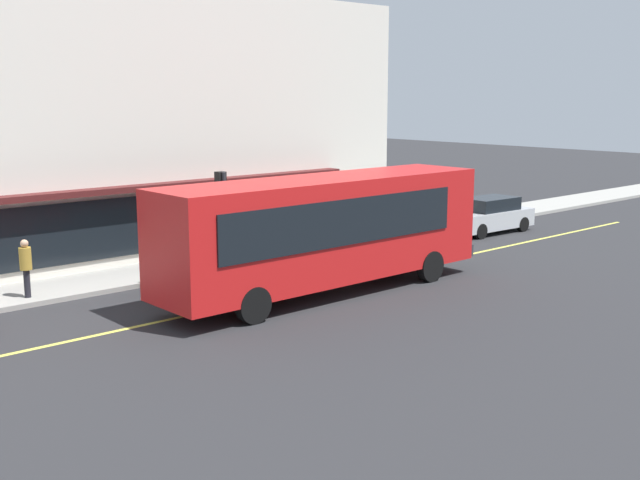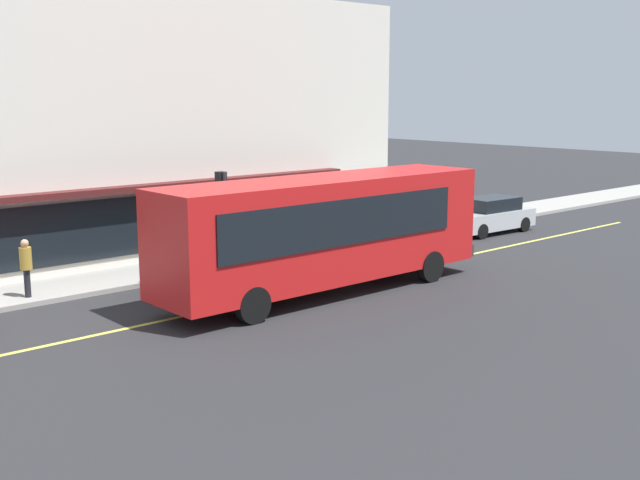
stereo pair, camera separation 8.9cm
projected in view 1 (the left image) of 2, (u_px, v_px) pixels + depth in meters
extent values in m
plane|color=#28282B|center=(337.00, 283.00, 24.91)|extent=(120.00, 120.00, 0.00)
cube|color=#9E9B93|center=(245.00, 257.00, 28.51)|extent=(80.00, 2.63, 0.15)
cube|color=#D8D14C|center=(337.00, 283.00, 24.91)|extent=(36.00, 0.16, 0.01)
cube|color=silver|center=(84.00, 122.00, 31.12)|extent=(22.77, 11.51, 9.60)
cube|color=#4C1919|center=(164.00, 186.00, 27.08)|extent=(15.94, 0.70, 0.20)
cube|color=black|center=(163.00, 222.00, 27.48)|extent=(13.66, 0.08, 2.00)
cube|color=red|center=(325.00, 228.00, 23.32)|extent=(11.01, 2.54, 3.00)
cube|color=black|center=(443.00, 200.00, 26.80)|extent=(0.13, 2.10, 1.80)
cube|color=black|center=(290.00, 212.00, 23.99)|extent=(8.80, 0.10, 1.32)
cube|color=black|center=(347.00, 222.00, 22.12)|extent=(8.80, 0.10, 1.32)
cube|color=#0CF259|center=(446.00, 174.00, 26.68)|extent=(0.09, 1.90, 0.36)
cube|color=#2D2D33|center=(444.00, 245.00, 27.16)|extent=(0.17, 2.40, 0.40)
cylinder|color=black|center=(380.00, 255.00, 26.72)|extent=(1.00, 0.30, 1.00)
cylinder|color=black|center=(430.00, 266.00, 25.06)|extent=(1.00, 0.30, 1.00)
cylinder|color=black|center=(206.00, 289.00, 22.14)|extent=(1.00, 0.30, 1.00)
cylinder|color=black|center=(253.00, 305.00, 20.48)|extent=(1.00, 0.30, 1.00)
cylinder|color=#2D2D33|center=(225.00, 219.00, 26.47)|extent=(0.12, 0.12, 3.20)
cube|color=black|center=(221.00, 185.00, 26.41)|extent=(0.30, 0.30, 0.90)
sphere|color=red|center=(218.00, 177.00, 26.48)|extent=(0.18, 0.18, 0.18)
sphere|color=orange|center=(218.00, 184.00, 26.53)|extent=(0.18, 0.18, 0.18)
sphere|color=green|center=(218.00, 192.00, 26.58)|extent=(0.18, 0.18, 0.18)
cube|color=black|center=(223.00, 265.00, 24.79)|extent=(4.38, 2.01, 0.75)
cube|color=black|center=(218.00, 245.00, 24.58)|extent=(2.48, 1.63, 0.55)
cylinder|color=black|center=(246.00, 263.00, 26.34)|extent=(0.65, 0.25, 0.64)
cylinder|color=black|center=(275.00, 272.00, 25.09)|extent=(0.65, 0.25, 0.64)
cylinder|color=black|center=(171.00, 275.00, 24.59)|extent=(0.65, 0.25, 0.64)
cylinder|color=black|center=(197.00, 285.00, 23.34)|extent=(0.65, 0.25, 0.64)
cube|color=#B7BABF|center=(487.00, 219.00, 33.85)|extent=(4.38, 1.99, 0.75)
cube|color=black|center=(490.00, 204.00, 33.83)|extent=(2.47, 1.62, 0.55)
cylinder|color=black|center=(481.00, 231.00, 32.40)|extent=(0.65, 0.25, 0.64)
cylinder|color=black|center=(450.00, 226.00, 33.65)|extent=(0.65, 0.25, 0.64)
cylinder|color=black|center=(523.00, 224.00, 34.16)|extent=(0.65, 0.25, 0.64)
cylinder|color=black|center=(493.00, 220.00, 35.41)|extent=(0.65, 0.25, 0.64)
cylinder|color=black|center=(421.00, 213.00, 35.59)|extent=(0.18, 0.18, 0.86)
cylinder|color=#B28C33|center=(421.00, 196.00, 35.45)|extent=(0.34, 0.34, 0.68)
sphere|color=tan|center=(422.00, 186.00, 35.37)|extent=(0.24, 0.24, 0.24)
cylinder|color=black|center=(301.00, 233.00, 30.79)|extent=(0.18, 0.18, 0.80)
cylinder|color=#3F3F47|center=(301.00, 215.00, 30.66)|extent=(0.34, 0.34, 0.63)
sphere|color=tan|center=(301.00, 204.00, 30.58)|extent=(0.22, 0.22, 0.22)
cylinder|color=black|center=(27.00, 284.00, 22.52)|extent=(0.18, 0.18, 0.82)
cylinder|color=#B28C33|center=(25.00, 259.00, 22.39)|extent=(0.34, 0.34, 0.65)
sphere|color=tan|center=(24.00, 243.00, 22.31)|extent=(0.23, 0.23, 0.23)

